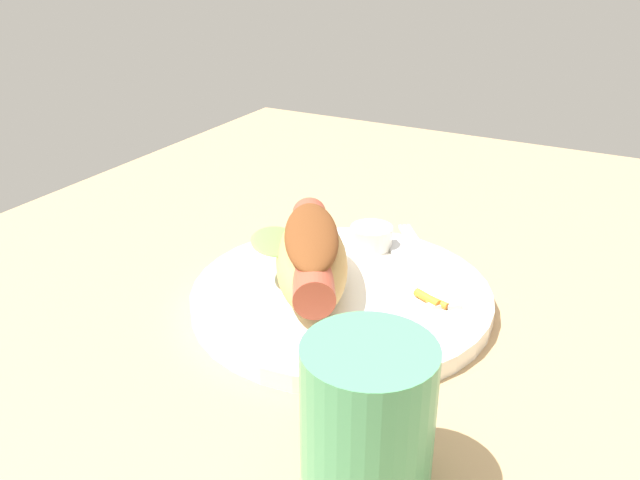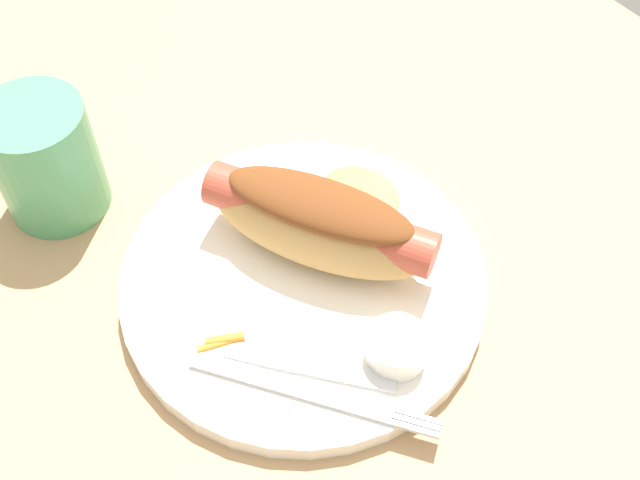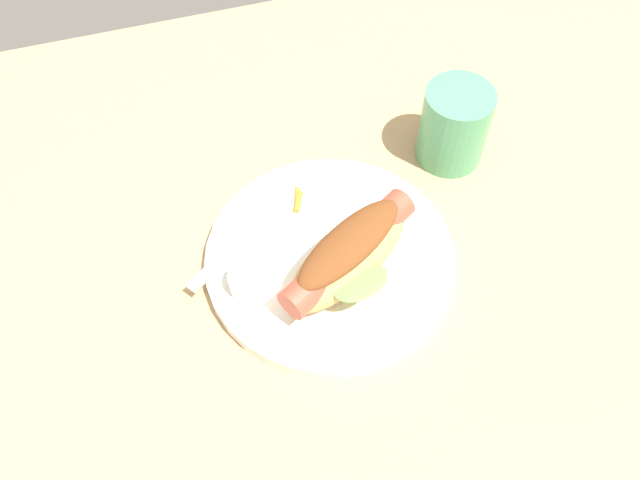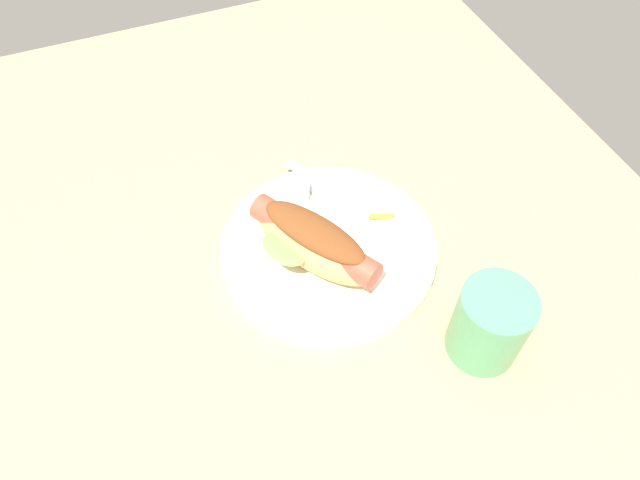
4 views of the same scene
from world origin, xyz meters
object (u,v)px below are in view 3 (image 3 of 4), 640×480
at_px(hot_dog, 349,254).
at_px(fork, 247,233).
at_px(carrot_garnish, 298,200).
at_px(plate, 331,261).
at_px(sauce_ramekin, 249,280).
at_px(drinking_cup, 454,126).
at_px(knife, 267,233).

distance_m(hot_dog, fork, 0.12).
xyz_separation_m(fork, carrot_garnish, (-0.06, -0.03, 0.00)).
distance_m(plate, fork, 0.10).
bearing_deg(carrot_garnish, fork, 21.55).
bearing_deg(sauce_ramekin, hot_dog, 173.17).
relative_size(hot_dog, carrot_garnish, 5.14).
distance_m(hot_dog, drinking_cup, 0.22).
relative_size(plate, knife, 2.00).
bearing_deg(sauce_ramekin, drinking_cup, -156.33).
height_order(fork, knife, same).
height_order(hot_dog, carrot_garnish, hot_dog).
bearing_deg(plate, hot_dog, 119.60).
bearing_deg(drinking_cup, sauce_ramekin, 23.67).
bearing_deg(knife, sauce_ramekin, 19.18).
xyz_separation_m(plate, knife, (0.06, -0.05, 0.01)).
bearing_deg(fork, drinking_cup, 155.82).
bearing_deg(carrot_garnish, sauce_ramekin, 49.42).
height_order(hot_dog, drinking_cup, drinking_cup).
height_order(sauce_ramekin, drinking_cup, drinking_cup).
height_order(plate, carrot_garnish, carrot_garnish).
bearing_deg(hot_dog, carrot_garnish, -106.03).
bearing_deg(carrot_garnish, drinking_cup, -171.24).
xyz_separation_m(fork, drinking_cup, (-0.26, -0.06, 0.03)).
bearing_deg(fork, knife, 124.97).
xyz_separation_m(hot_dog, carrot_garnish, (0.03, -0.10, -0.03)).
height_order(plate, drinking_cup, drinking_cup).
distance_m(hot_dog, carrot_garnish, 0.11).
distance_m(sauce_ramekin, drinking_cup, 0.30).
relative_size(plate, fork, 1.84).
height_order(knife, drinking_cup, drinking_cup).
distance_m(hot_dog, knife, 0.10).
bearing_deg(sauce_ramekin, knife, -120.08).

